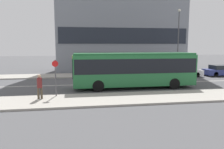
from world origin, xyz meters
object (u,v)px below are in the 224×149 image
object	(u,v)px
pedestrian_near_stop	(40,85)
bus_stop_sign	(56,75)
city_bus	(134,68)
street_lamp	(178,36)
parked_car_1	(222,71)
parked_car_0	(183,71)

from	to	relation	value
pedestrian_near_stop	bus_stop_sign	world-z (taller)	bus_stop_sign
city_bus	street_lamp	distance (m)	11.08
pedestrian_near_stop	bus_stop_sign	size ratio (longest dim) A/B	0.64
parked_car_1	street_lamp	bearing A→B (deg)	163.88
parked_car_1	bus_stop_sign	distance (m)	21.15
parked_car_1	pedestrian_near_stop	distance (m)	22.36
street_lamp	pedestrian_near_stop	bearing A→B (deg)	-144.39
city_bus	parked_car_0	world-z (taller)	city_bus
parked_car_0	bus_stop_sign	xyz separation A→B (m)	(-14.20, -8.49, 1.00)
parked_car_0	pedestrian_near_stop	bearing A→B (deg)	-148.60
city_bus	parked_car_1	bearing A→B (deg)	19.52
parked_car_1	street_lamp	distance (m)	6.93
city_bus	bus_stop_sign	bearing A→B (deg)	-162.52
city_bus	bus_stop_sign	world-z (taller)	city_bus
city_bus	parked_car_1	size ratio (longest dim) A/B	2.40
parked_car_1	street_lamp	xyz separation A→B (m)	(-5.20, 1.50, 4.33)
street_lamp	parked_car_0	bearing A→B (deg)	-87.14
pedestrian_near_stop	street_lamp	size ratio (longest dim) A/B	0.21
pedestrian_near_stop	street_lamp	bearing A→B (deg)	26.39
pedestrian_near_stop	parked_car_0	bearing A→B (deg)	22.18
parked_car_1	bus_stop_sign	size ratio (longest dim) A/B	1.70
city_bus	parked_car_1	xyz separation A→B (m)	(12.85, 5.86, -1.16)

